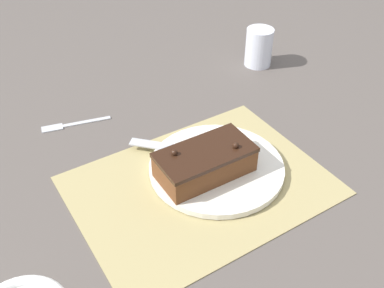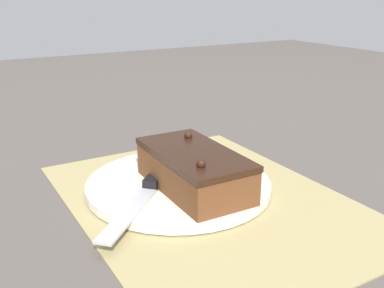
{
  "view_description": "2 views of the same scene",
  "coord_description": "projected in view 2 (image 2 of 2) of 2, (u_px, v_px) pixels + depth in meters",
  "views": [
    {
      "loc": [
        -0.34,
        -0.5,
        0.58
      ],
      "look_at": [
        0.02,
        0.06,
        0.05
      ],
      "focal_mm": 42.0,
      "sensor_mm": 36.0,
      "label": 1
    },
    {
      "loc": [
        -0.46,
        0.29,
        0.27
      ],
      "look_at": [
        0.06,
        -0.01,
        0.06
      ],
      "focal_mm": 42.0,
      "sensor_mm": 36.0,
      "label": 2
    }
  ],
  "objects": [
    {
      "name": "ground_plane",
      "position": [
        208.0,
        201.0,
        0.61
      ],
      "size": [
        3.0,
        3.0,
        0.0
      ],
      "primitive_type": "plane",
      "color": "#544C47"
    },
    {
      "name": "cake_plate",
      "position": [
        179.0,
        184.0,
        0.64
      ],
      "size": [
        0.26,
        0.26,
        0.01
      ],
      "color": "white",
      "rests_on": "placemat_woven"
    },
    {
      "name": "placemat_woven",
      "position": [
        208.0,
        200.0,
        0.61
      ],
      "size": [
        0.46,
        0.34,
        0.0
      ],
      "primitive_type": "cube",
      "color": "tan",
      "rests_on": "ground_plane"
    },
    {
      "name": "serving_knife",
      "position": [
        149.0,
        188.0,
        0.6
      ],
      "size": [
        0.16,
        0.16,
        0.01
      ],
      "rotation": [
        0.0,
        0.0,
        0.77
      ],
      "color": "black",
      "rests_on": "cake_plate"
    },
    {
      "name": "chocolate_cake",
      "position": [
        194.0,
        169.0,
        0.6
      ],
      "size": [
        0.18,
        0.09,
        0.06
      ],
      "rotation": [
        0.0,
        0.0,
        -0.01
      ],
      "color": "brown",
      "rests_on": "cake_plate"
    }
  ]
}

